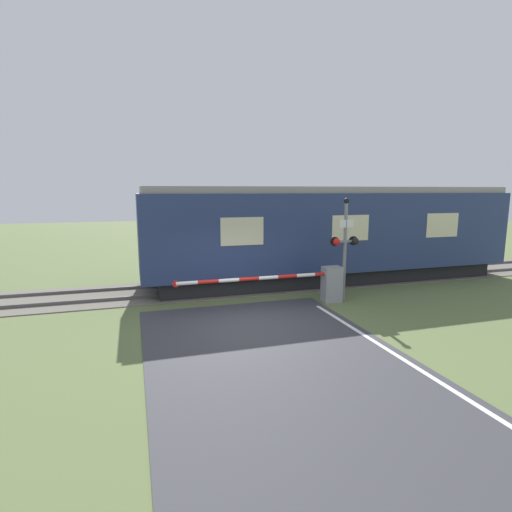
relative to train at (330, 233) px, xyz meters
name	(u,v)px	position (x,y,z in m)	size (l,w,h in m)	color
ground_plane	(248,325)	(-4.67, -4.31, -1.93)	(80.00, 80.00, 0.00)	#5B6B3D
track_bed	(217,288)	(-4.67, 0.00, -1.91)	(36.00, 3.20, 0.13)	#666056
train	(330,233)	(0.00, 0.00, 0.00)	(14.84, 3.14, 3.77)	black
crossing_barrier	(320,283)	(-1.82, -2.89, -1.28)	(5.45, 0.44, 1.18)	gray
signal_post	(345,243)	(-0.95, -2.88, 0.00)	(0.98, 0.26, 3.40)	gray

